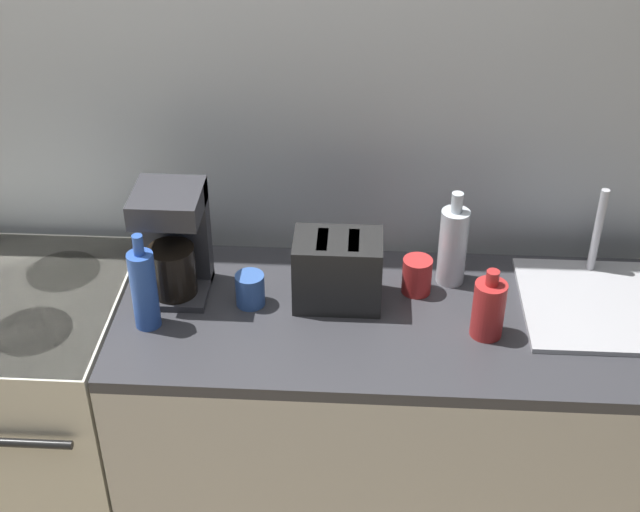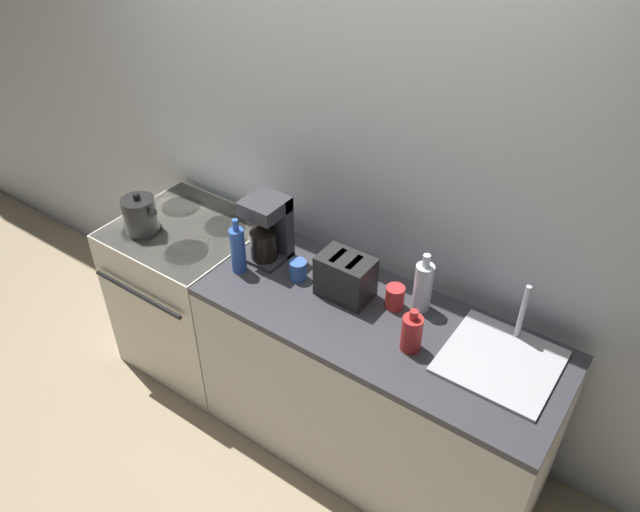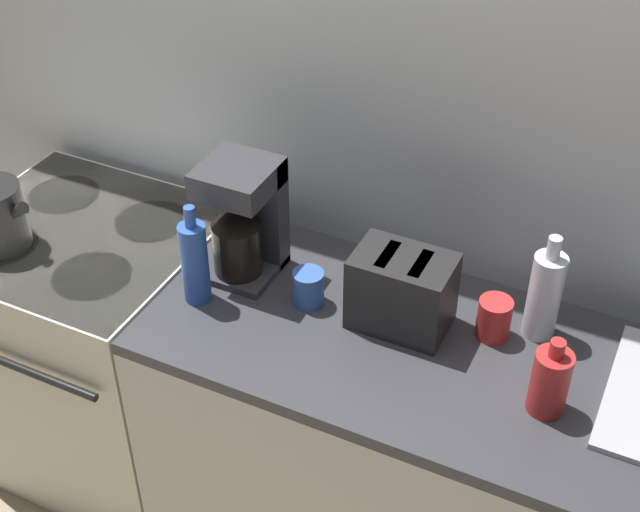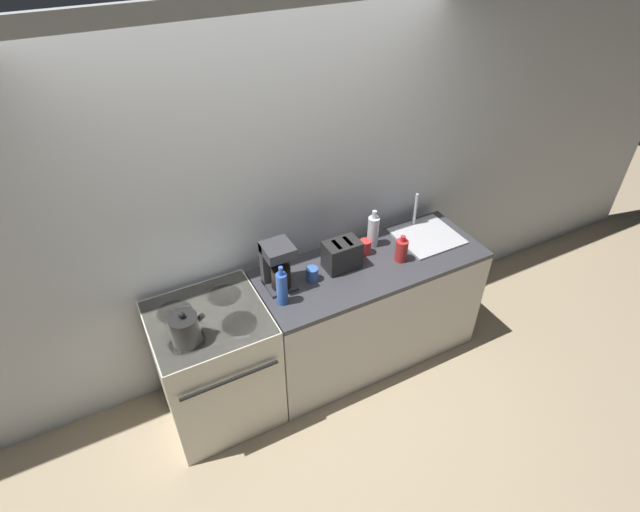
{
  "view_description": "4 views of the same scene",
  "coord_description": "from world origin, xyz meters",
  "views": [
    {
      "loc": [
        0.44,
        -1.64,
        2.42
      ],
      "look_at": [
        0.33,
        0.37,
        1.06
      ],
      "focal_mm": 50.0,
      "sensor_mm": 36.0,
      "label": 1
    },
    {
      "loc": [
        1.52,
        -1.44,
        2.76
      ],
      "look_at": [
        0.26,
        0.34,
        1.1
      ],
      "focal_mm": 35.0,
      "sensor_mm": 36.0,
      "label": 2
    },
    {
      "loc": [
        0.93,
        -1.22,
        2.41
      ],
      "look_at": [
        0.17,
        0.35,
        1.07
      ],
      "focal_mm": 50.0,
      "sensor_mm": 36.0,
      "label": 3
    },
    {
      "loc": [
        -1.0,
        -1.92,
        3.08
      ],
      "look_at": [
        0.19,
        0.34,
        1.09
      ],
      "focal_mm": 28.0,
      "sensor_mm": 36.0,
      "label": 4
    }
  ],
  "objects": [
    {
      "name": "wall_back",
      "position": [
        0.0,
        0.73,
        1.3
      ],
      "size": [
        8.0,
        0.05,
        2.6
      ],
      "color": "silver",
      "rests_on": "ground_plane"
    },
    {
      "name": "stove",
      "position": [
        -0.61,
        0.34,
        0.46
      ],
      "size": [
        0.72,
        0.71,
        0.91
      ],
      "color": "silver",
      "rests_on": "ground_plane"
    },
    {
      "name": "counter_block",
      "position": [
        0.59,
        0.32,
        0.45
      ],
      "size": [
        1.65,
        0.64,
        0.91
      ],
      "color": "silver",
      "rests_on": "ground_plane"
    },
    {
      "name": "toaster",
      "position": [
        0.37,
        0.38,
        1.01
      ],
      "size": [
        0.24,
        0.16,
        0.2
      ],
      "color": "black",
      "rests_on": "counter_block"
    },
    {
      "name": "coffee_maker",
      "position": [
        -0.09,
        0.42,
        1.08
      ],
      "size": [
        0.19,
        0.19,
        0.33
      ],
      "color": "#333338",
      "rests_on": "counter_block"
    },
    {
      "name": "bottle_blue",
      "position": [
        -0.14,
        0.24,
        1.03
      ],
      "size": [
        0.07,
        0.07,
        0.29
      ],
      "color": "#2D56B7",
      "rests_on": "counter_block"
    },
    {
      "name": "bottle_clear",
      "position": [
        0.7,
        0.5,
        1.03
      ],
      "size": [
        0.08,
        0.08,
        0.29
      ],
      "color": "silver",
      "rests_on": "counter_block"
    },
    {
      "name": "bottle_red",
      "position": [
        0.78,
        0.26,
        0.99
      ],
      "size": [
        0.09,
        0.09,
        0.2
      ],
      "color": "#B72828",
      "rests_on": "counter_block"
    },
    {
      "name": "cup_blue",
      "position": [
        0.13,
        0.35,
        0.95
      ],
      "size": [
        0.08,
        0.08,
        0.1
      ],
      "color": "#3860B2",
      "rests_on": "counter_block"
    },
    {
      "name": "cup_red",
      "position": [
        0.6,
        0.44,
        0.96
      ],
      "size": [
        0.08,
        0.08,
        0.11
      ],
      "color": "red",
      "rests_on": "counter_block"
    }
  ]
}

